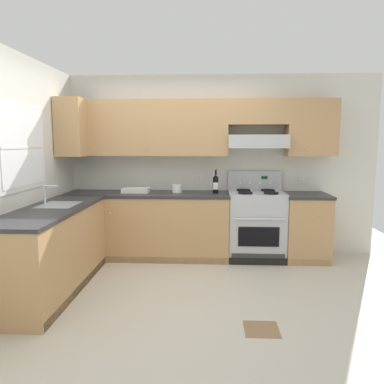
{
  "coord_description": "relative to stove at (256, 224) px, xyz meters",
  "views": [
    {
      "loc": [
        0.46,
        -3.81,
        1.61
      ],
      "look_at": [
        0.23,
        0.7,
        1.0
      ],
      "focal_mm": 34.77,
      "sensor_mm": 36.0,
      "label": 1
    }
  ],
  "objects": [
    {
      "name": "bowl",
      "position": [
        -1.67,
        0.01,
        0.45
      ],
      "size": [
        0.37,
        0.21,
        0.07
      ],
      "color": "white",
      "rests_on": "counter_back_run"
    },
    {
      "name": "stove",
      "position": [
        0.0,
        0.0,
        0.0
      ],
      "size": [
        0.76,
        0.62,
        1.2
      ],
      "color": "#B7BABC",
      "rests_on": "ground_plane"
    },
    {
      "name": "wall_left",
      "position": [
        -2.68,
        -1.03,
        0.87
      ],
      "size": [
        0.47,
        4.0,
        2.55
      ],
      "color": "silver",
      "rests_on": "ground_plane"
    },
    {
      "name": "wine_bottle",
      "position": [
        -0.56,
        -0.0,
        0.57
      ],
      "size": [
        0.08,
        0.08,
        0.35
      ],
      "color": "black",
      "rests_on": "counter_back_run"
    },
    {
      "name": "wall_back",
      "position": [
        -0.7,
        0.27,
        1.0
      ],
      "size": [
        4.68,
        0.57,
        2.55
      ],
      "color": "silver",
      "rests_on": "ground_plane"
    },
    {
      "name": "floor_accent_tile",
      "position": [
        -0.18,
        -2.01,
        -0.48
      ],
      "size": [
        0.3,
        0.3,
        0.01
      ],
      "primitive_type": "cube",
      "color": "olive",
      "rests_on": "ground_plane"
    },
    {
      "name": "paper_towel_roll",
      "position": [
        -1.1,
        0.06,
        0.49
      ],
      "size": [
        0.13,
        0.13,
        0.11
      ],
      "color": "white",
      "rests_on": "counter_back_run"
    },
    {
      "name": "ground_plane",
      "position": [
        -1.09,
        -1.25,
        -0.48
      ],
      "size": [
        7.04,
        7.04,
        0.0
      ],
      "primitive_type": "plane",
      "color": "beige"
    },
    {
      "name": "counter_back_run",
      "position": [
        -1.06,
        -0.01,
        -0.03
      ],
      "size": [
        3.6,
        0.65,
        0.91
      ],
      "color": "tan",
      "rests_on": "ground_plane"
    },
    {
      "name": "counter_left_run",
      "position": [
        -2.33,
        -1.25,
        -0.02
      ],
      "size": [
        0.63,
        1.91,
        1.13
      ],
      "color": "tan",
      "rests_on": "ground_plane"
    }
  ]
}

